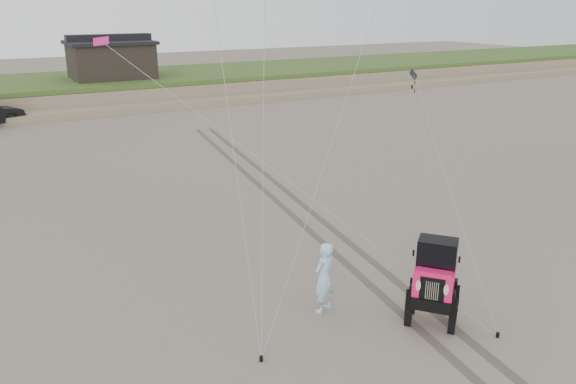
# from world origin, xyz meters

# --- Properties ---
(ground) EXTENTS (160.00, 160.00, 0.00)m
(ground) POSITION_xyz_m (0.00, 0.00, 0.00)
(ground) COLOR #6B6054
(ground) RESTS_ON ground
(dune_ridge) EXTENTS (160.00, 14.25, 1.73)m
(dune_ridge) POSITION_xyz_m (0.00, 37.50, 0.82)
(dune_ridge) COLOR #7A6B54
(dune_ridge) RESTS_ON ground
(cabin) EXTENTS (6.40, 5.40, 3.35)m
(cabin) POSITION_xyz_m (2.00, 37.00, 3.24)
(cabin) COLOR black
(cabin) RESTS_ON dune_ridge
(jeep) EXTENTS (4.76, 4.47, 1.71)m
(jeep) POSITION_xyz_m (0.79, -0.60, 0.85)
(jeep) COLOR #FF1860
(jeep) RESTS_ON ground
(man) EXTENTS (0.78, 0.65, 1.83)m
(man) POSITION_xyz_m (-1.12, 1.19, 0.91)
(man) COLOR #8DBEDB
(man) RESTS_ON ground
(stake_main) EXTENTS (0.08, 0.08, 0.12)m
(stake_main) POSITION_xyz_m (-3.43, 0.07, 0.06)
(stake_main) COLOR black
(stake_main) RESTS_ON ground
(stake_aux) EXTENTS (0.08, 0.08, 0.12)m
(stake_aux) POSITION_xyz_m (1.73, -1.79, 0.06)
(stake_aux) COLOR black
(stake_aux) RESTS_ON ground
(tire_tracks) EXTENTS (5.22, 29.74, 0.01)m
(tire_tracks) POSITION_xyz_m (2.00, 8.00, 0.00)
(tire_tracks) COLOR #4C443D
(tire_tracks) RESTS_ON ground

